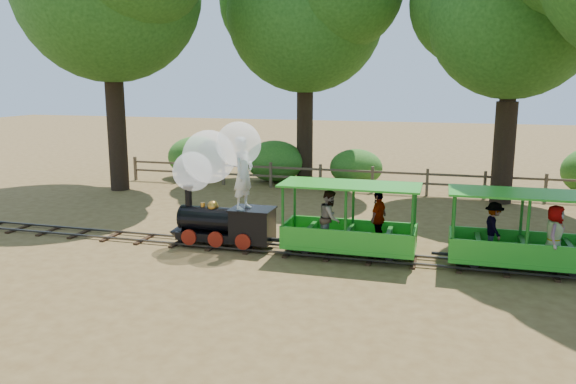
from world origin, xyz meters
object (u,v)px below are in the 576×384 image
(carriage_rear, at_px, (522,238))
(fence, at_px, (346,176))
(locomotive, at_px, (218,176))
(carriage_front, at_px, (350,225))

(carriage_rear, bearing_deg, fence, 123.51)
(carriage_rear, distance_m, fence, 9.59)
(locomotive, bearing_deg, carriage_front, -1.59)
(locomotive, xyz_separation_m, fence, (1.89, 7.94, -1.25))
(locomotive, relative_size, fence, 0.18)
(carriage_front, xyz_separation_m, fence, (-1.48, 8.03, -0.22))
(locomotive, relative_size, carriage_front, 1.00)
(locomotive, distance_m, carriage_front, 3.53)
(carriage_rear, xyz_separation_m, fence, (-5.30, 8.00, -0.19))
(fence, bearing_deg, carriage_front, -79.54)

